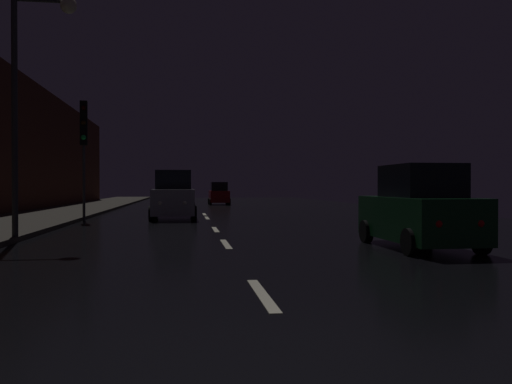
{
  "coord_description": "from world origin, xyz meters",
  "views": [
    {
      "loc": [
        -1.06,
        -4.11,
        1.49
      ],
      "look_at": [
        1.96,
        17.97,
        1.26
      ],
      "focal_mm": 36.82,
      "sensor_mm": 36.0,
      "label": 1
    }
  ],
  "objects_px": {
    "car_parked_right_near": "(419,210)",
    "car_distant_taillights": "(219,194)",
    "traffic_light_far_left": "(84,133)",
    "car_approaching_headlights": "(174,197)",
    "streetlamp_overhead": "(33,77)"
  },
  "relations": [
    {
      "from": "streetlamp_overhead",
      "to": "car_distant_taillights",
      "type": "bearing_deg",
      "value": 76.53
    },
    {
      "from": "traffic_light_far_left",
      "to": "car_distant_taillights",
      "type": "distance_m",
      "value": 21.44
    },
    {
      "from": "car_parked_right_near",
      "to": "car_distant_taillights",
      "type": "height_order",
      "value": "car_parked_right_near"
    },
    {
      "from": "car_approaching_headlights",
      "to": "car_parked_right_near",
      "type": "relative_size",
      "value": 1.11
    },
    {
      "from": "car_parked_right_near",
      "to": "car_distant_taillights",
      "type": "bearing_deg",
      "value": 5.07
    },
    {
      "from": "car_parked_right_near",
      "to": "streetlamp_overhead",
      "type": "bearing_deg",
      "value": 73.93
    },
    {
      "from": "traffic_light_far_left",
      "to": "car_approaching_headlights",
      "type": "height_order",
      "value": "traffic_light_far_left"
    },
    {
      "from": "car_parked_right_near",
      "to": "traffic_light_far_left",
      "type": "bearing_deg",
      "value": 41.04
    },
    {
      "from": "car_approaching_headlights",
      "to": "car_distant_taillights",
      "type": "bearing_deg",
      "value": 170.05
    },
    {
      "from": "car_parked_right_near",
      "to": "car_distant_taillights",
      "type": "relative_size",
      "value": 1.08
    },
    {
      "from": "traffic_light_far_left",
      "to": "streetlamp_overhead",
      "type": "height_order",
      "value": "streetlamp_overhead"
    },
    {
      "from": "traffic_light_far_left",
      "to": "car_parked_right_near",
      "type": "distance_m",
      "value": 15.39
    },
    {
      "from": "traffic_light_far_left",
      "to": "car_distant_taillights",
      "type": "relative_size",
      "value": 1.4
    },
    {
      "from": "car_approaching_headlights",
      "to": "car_distant_taillights",
      "type": "distance_m",
      "value": 19.28
    },
    {
      "from": "traffic_light_far_left",
      "to": "car_distant_taillights",
      "type": "xyz_separation_m",
      "value": [
        7.14,
        20.0,
        -2.94
      ]
    }
  ]
}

